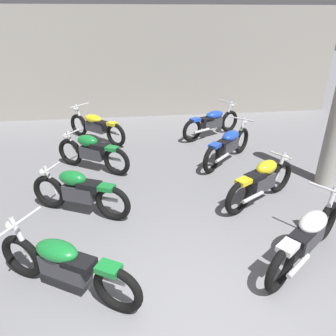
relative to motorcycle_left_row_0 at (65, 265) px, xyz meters
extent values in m
plane|color=gray|center=(1.62, -0.85, -0.45)|extent=(60.00, 60.00, 0.00)
cube|color=#9E998E|center=(1.62, 8.00, 1.35)|extent=(13.34, 0.24, 3.60)
torus|color=black|center=(-0.64, 0.36, -0.12)|extent=(0.64, 0.43, 0.67)
torus|color=black|center=(0.66, -0.38, -0.12)|extent=(0.64, 0.43, 0.67)
cylinder|color=silver|center=(-0.57, 0.32, 0.19)|extent=(0.27, 0.20, 0.66)
cube|color=#38383D|center=(0.01, -0.01, -0.02)|extent=(0.69, 0.54, 0.28)
ellipsoid|color=#197F33|center=(-0.08, 0.04, 0.20)|extent=(0.68, 0.58, 0.22)
cube|color=black|center=(0.20, -0.12, 0.12)|extent=(0.47, 0.41, 0.10)
cube|color=#197F33|center=(0.58, -0.33, 0.18)|extent=(0.34, 0.31, 0.08)
cylinder|color=silver|center=(-0.52, 0.29, 0.50)|extent=(0.37, 0.61, 0.04)
sphere|color=white|center=(-0.69, 0.39, 0.38)|extent=(0.14, 0.14, 0.14)
cylinder|color=silver|center=(0.51, -0.14, -0.14)|extent=(0.51, 0.33, 0.07)
torus|color=black|center=(-0.64, 2.11, -0.12)|extent=(0.65, 0.38, 0.67)
torus|color=black|center=(0.54, 1.57, -0.12)|extent=(0.65, 0.38, 0.67)
cylinder|color=silver|center=(-0.57, 2.08, 0.14)|extent=(0.25, 0.17, 0.56)
cube|color=#38383D|center=(-0.05, 1.84, -0.02)|extent=(0.62, 0.46, 0.28)
ellipsoid|color=#197F33|center=(-0.14, 1.88, 0.26)|extent=(0.59, 0.47, 0.26)
cube|color=black|center=(0.15, 1.75, 0.18)|extent=(0.46, 0.39, 0.10)
cube|color=#197F33|center=(0.45, 1.61, 0.18)|extent=(0.34, 0.30, 0.08)
cylinder|color=silver|center=(-0.51, 2.05, 0.40)|extent=(0.23, 0.45, 0.04)
sphere|color=white|center=(-0.69, 2.14, 0.28)|extent=(0.14, 0.14, 0.14)
cylinder|color=silver|center=(0.37, 1.79, -0.14)|extent=(0.53, 0.29, 0.07)
torus|color=black|center=(-0.54, 4.00, -0.12)|extent=(0.63, 0.44, 0.67)
torus|color=black|center=(0.57, 3.32, -0.12)|extent=(0.63, 0.44, 0.67)
cylinder|color=silver|center=(-0.47, 3.96, 0.14)|extent=(0.24, 0.19, 0.56)
cube|color=#38383D|center=(0.02, 3.66, -0.02)|extent=(0.61, 0.50, 0.28)
ellipsoid|color=#197F33|center=(-0.07, 3.71, 0.26)|extent=(0.59, 0.51, 0.26)
cube|color=black|center=(0.20, 3.55, 0.18)|extent=(0.47, 0.41, 0.10)
cube|color=#197F33|center=(0.49, 3.37, 0.18)|extent=(0.34, 0.32, 0.08)
cylinder|color=silver|center=(-0.42, 3.93, 0.40)|extent=(0.28, 0.43, 0.04)
sphere|color=white|center=(-0.59, 4.03, 0.28)|extent=(0.14, 0.14, 0.14)
cylinder|color=silver|center=(0.43, 3.56, -0.14)|extent=(0.51, 0.35, 0.07)
torus|color=black|center=(-0.60, 6.08, -0.12)|extent=(0.57, 0.53, 0.67)
torus|color=black|center=(0.51, 5.08, -0.12)|extent=(0.57, 0.53, 0.67)
cylinder|color=silver|center=(-0.54, 6.03, 0.19)|extent=(0.25, 0.24, 0.66)
cube|color=#38383D|center=(-0.05, 5.58, -0.02)|extent=(0.65, 0.62, 0.28)
ellipsoid|color=yellow|center=(-0.12, 5.65, 0.20)|extent=(0.66, 0.64, 0.22)
cube|color=black|center=(0.12, 5.43, 0.12)|extent=(0.46, 0.45, 0.10)
cube|color=yellow|center=(0.44, 5.15, 0.18)|extent=(0.34, 0.34, 0.08)
cylinder|color=silver|center=(-0.50, 5.99, 0.50)|extent=(0.48, 0.53, 0.04)
sphere|color=white|center=(-0.65, 6.12, 0.38)|extent=(0.14, 0.14, 0.14)
cylinder|color=silver|center=(0.41, 5.34, -0.14)|extent=(0.46, 0.42, 0.07)
torus|color=black|center=(3.93, 0.60, -0.12)|extent=(0.60, 0.49, 0.67)
torus|color=black|center=(2.74, -0.30, -0.12)|extent=(0.60, 0.49, 0.67)
cylinder|color=silver|center=(3.87, 0.56, 0.19)|extent=(0.26, 0.22, 0.66)
cube|color=#38383D|center=(3.34, 0.15, -0.02)|extent=(0.67, 0.59, 0.28)
ellipsoid|color=white|center=(3.42, 0.21, 0.20)|extent=(0.67, 0.62, 0.22)
cube|color=black|center=(3.16, 0.02, 0.12)|extent=(0.46, 0.43, 0.10)
cube|color=white|center=(2.82, -0.24, 0.18)|extent=(0.34, 0.33, 0.08)
cylinder|color=silver|center=(3.82, 0.52, 0.50)|extent=(0.44, 0.56, 0.04)
sphere|color=white|center=(3.98, 0.64, 0.38)|extent=(0.14, 0.14, 0.14)
cylinder|color=silver|center=(3.01, -0.25, -0.14)|extent=(0.48, 0.39, 0.07)
torus|color=black|center=(3.88, 2.15, -0.12)|extent=(0.63, 0.44, 0.67)
torus|color=black|center=(2.78, 1.48, -0.12)|extent=(0.63, 0.44, 0.67)
cylinder|color=silver|center=(3.82, 2.11, 0.14)|extent=(0.24, 0.19, 0.56)
cube|color=#38383D|center=(3.33, 1.82, -0.02)|extent=(0.61, 0.50, 0.28)
ellipsoid|color=yellow|center=(3.42, 1.87, 0.26)|extent=(0.59, 0.51, 0.26)
cube|color=black|center=(3.14, 1.70, 0.18)|extent=(0.47, 0.41, 0.10)
cube|color=yellow|center=(2.86, 1.53, 0.18)|extent=(0.34, 0.32, 0.08)
cylinder|color=silver|center=(3.77, 2.08, 0.40)|extent=(0.28, 0.43, 0.04)
sphere|color=white|center=(3.94, 2.19, 0.28)|extent=(0.14, 0.14, 0.14)
cylinder|color=silver|center=(3.06, 1.50, -0.14)|extent=(0.51, 0.35, 0.07)
torus|color=black|center=(3.79, 4.24, -0.12)|extent=(0.55, 0.55, 0.67)
torus|color=black|center=(2.72, 3.18, -0.12)|extent=(0.55, 0.55, 0.67)
cylinder|color=silver|center=(3.73, 4.18, 0.19)|extent=(0.24, 0.24, 0.66)
cube|color=#38383D|center=(3.25, 3.71, -0.02)|extent=(0.64, 0.63, 0.28)
ellipsoid|color=blue|center=(3.32, 3.78, 0.20)|extent=(0.65, 0.65, 0.22)
cube|color=black|center=(3.10, 3.56, 0.12)|extent=(0.45, 0.45, 0.10)
cube|color=blue|center=(2.79, 3.26, 0.18)|extent=(0.34, 0.34, 0.08)
cylinder|color=silver|center=(3.69, 4.14, 0.50)|extent=(0.50, 0.51, 0.04)
sphere|color=white|center=(3.83, 4.28, 0.38)|extent=(0.14, 0.14, 0.14)
cylinder|color=silver|center=(2.99, 3.27, -0.14)|extent=(0.44, 0.44, 0.07)
torus|color=black|center=(3.97, 5.91, -0.12)|extent=(0.64, 0.42, 0.67)
torus|color=black|center=(2.66, 5.18, -0.12)|extent=(0.64, 0.42, 0.67)
cylinder|color=silver|center=(3.90, 5.87, 0.19)|extent=(0.27, 0.19, 0.66)
cube|color=#38383D|center=(3.32, 5.54, -0.02)|extent=(0.69, 0.53, 0.28)
ellipsoid|color=blue|center=(3.40, 5.59, 0.20)|extent=(0.68, 0.57, 0.22)
cube|color=black|center=(3.12, 5.44, 0.12)|extent=(0.47, 0.40, 0.10)
cube|color=blue|center=(2.75, 5.23, 0.18)|extent=(0.34, 0.31, 0.08)
cylinder|color=silver|center=(3.85, 5.84, 0.50)|extent=(0.36, 0.61, 0.04)
sphere|color=white|center=(4.03, 5.93, 0.38)|extent=(0.14, 0.14, 0.14)
cylinder|color=silver|center=(2.94, 5.19, -0.14)|extent=(0.52, 0.33, 0.07)
camera|label=1|loc=(0.91, -3.17, 2.83)|focal=33.60mm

